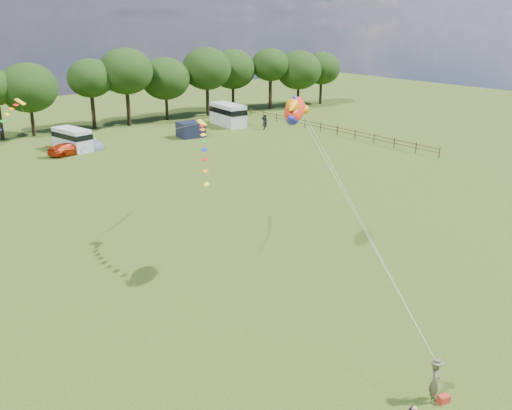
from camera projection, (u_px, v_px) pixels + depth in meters
ground_plane at (355, 323)px, 28.08m from camera, size 180.00×180.00×0.00m
tree_line at (59, 83)px, 70.47m from camera, size 102.98×10.98×10.27m
fence at (329, 128)px, 72.26m from camera, size 0.12×33.12×1.20m
car_c at (68, 149)px, 61.25m from camera, size 4.59×2.68×1.29m
campervan_c at (72, 139)px, 63.11m from camera, size 3.08×5.30×2.44m
campervan_d at (228, 114)px, 77.14m from camera, size 2.98×6.10×2.90m
tent_greyblue at (91, 148)px, 64.25m from camera, size 3.06×3.35×2.28m
awning_navy at (191, 130)px, 70.00m from camera, size 3.16×2.65×1.86m
kite_flyer at (435, 382)px, 22.17m from camera, size 0.76×0.70×1.74m
kite_bag at (444, 399)px, 22.28m from camera, size 0.50×0.39×0.31m
fish_kite at (294, 110)px, 30.43m from camera, size 3.01×2.71×1.72m
streamer_kite_b at (5, 126)px, 33.61m from camera, size 4.27×4.75×3.81m
streamer_kite_c at (203, 141)px, 33.91m from camera, size 3.17×4.91×2.80m
walker_a at (265, 121)px, 76.15m from camera, size 0.93×0.90×1.65m
walker_b at (264, 123)px, 74.58m from camera, size 1.19×1.03×1.69m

